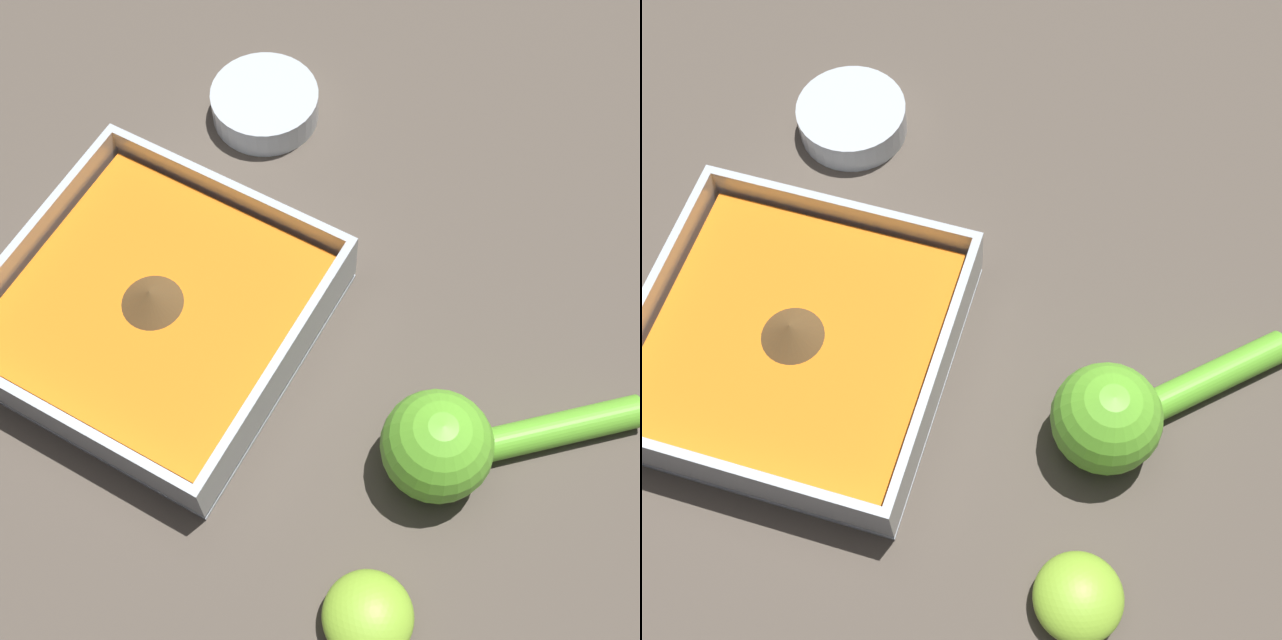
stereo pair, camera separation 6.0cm
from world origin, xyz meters
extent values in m
plane|color=brown|center=(0.00, 0.00, 0.00)|extent=(4.00, 4.00, 0.00)
cube|color=silver|center=(-0.02, 0.04, 0.00)|extent=(0.20, 0.20, 0.01)
cube|color=silver|center=(-0.02, 0.13, 0.03)|extent=(0.20, 0.01, 0.04)
cube|color=silver|center=(-0.02, -0.06, 0.03)|extent=(0.20, 0.01, 0.04)
cube|color=silver|center=(0.08, 0.04, 0.03)|extent=(0.01, 0.19, 0.04)
cube|color=silver|center=(-0.12, 0.04, 0.03)|extent=(0.01, 0.19, 0.04)
cube|color=orange|center=(-0.02, 0.04, 0.02)|extent=(0.18, 0.18, 0.03)
cone|color=brown|center=(-0.02, 0.04, 0.04)|extent=(0.04, 0.04, 0.02)
cylinder|color=silver|center=(0.01, -0.16, 0.01)|extent=(0.08, 0.08, 0.03)
cylinder|color=brown|center=(0.01, -0.16, 0.01)|extent=(0.08, 0.08, 0.01)
sphere|color=#6BC633|center=(-0.23, 0.03, 0.04)|extent=(0.07, 0.07, 0.07)
cylinder|color=#6BC633|center=(-0.29, -0.02, 0.01)|extent=(0.09, 0.09, 0.02)
ellipsoid|color=#93CC38|center=(-0.24, 0.14, 0.02)|extent=(0.05, 0.05, 0.03)
camera|label=1|loc=(-0.25, 0.23, 0.56)|focal=50.00mm
camera|label=2|loc=(-0.20, 0.25, 0.56)|focal=50.00mm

